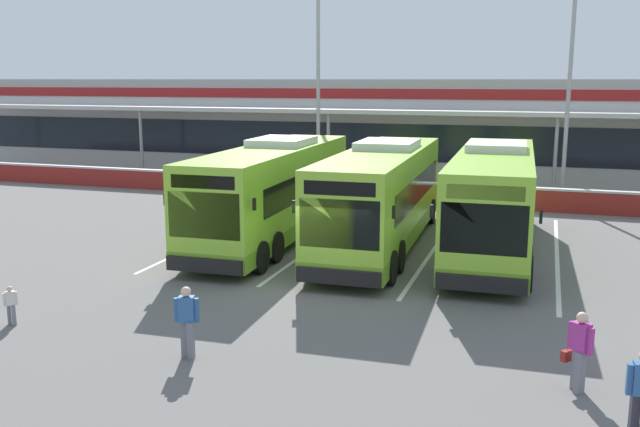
% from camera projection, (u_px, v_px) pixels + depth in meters
% --- Properties ---
extents(ground_plane, '(200.00, 200.00, 0.00)m').
position_uv_depth(ground_plane, '(331.00, 289.00, 20.00)').
color(ground_plane, '#605E5B').
extents(terminal_building, '(70.00, 13.00, 6.00)m').
position_uv_depth(terminal_building, '(455.00, 126.00, 44.50)').
color(terminal_building, silver).
rests_on(terminal_building, ground).
extents(red_barrier_wall, '(60.00, 0.40, 1.10)m').
position_uv_depth(red_barrier_wall, '(420.00, 193.00, 33.41)').
color(red_barrier_wall, maroon).
rests_on(red_barrier_wall, ground).
extents(coach_bus_leftmost, '(3.20, 12.23, 3.78)m').
position_uv_depth(coach_bus_leftmost, '(274.00, 193.00, 25.96)').
color(coach_bus_leftmost, '#8CC633').
rests_on(coach_bus_leftmost, ground).
extents(coach_bus_left_centre, '(3.20, 12.23, 3.78)m').
position_uv_depth(coach_bus_left_centre, '(382.00, 198.00, 24.78)').
color(coach_bus_left_centre, '#8CC633').
rests_on(coach_bus_left_centre, ground).
extents(coach_bus_centre, '(3.20, 12.23, 3.78)m').
position_uv_depth(coach_bus_centre, '(493.00, 201.00, 24.11)').
color(coach_bus_centre, '#8CC633').
rests_on(coach_bus_centre, ground).
extents(bay_stripe_far_west, '(0.14, 13.00, 0.01)m').
position_uv_depth(bay_stripe_far_west, '(226.00, 231.00, 27.53)').
color(bay_stripe_far_west, silver).
rests_on(bay_stripe_far_west, ground).
extents(bay_stripe_west, '(0.14, 13.00, 0.01)m').
position_uv_depth(bay_stripe_west, '(325.00, 239.00, 26.24)').
color(bay_stripe_west, silver).
rests_on(bay_stripe_west, ground).
extents(bay_stripe_mid_west, '(0.14, 13.00, 0.01)m').
position_uv_depth(bay_stripe_mid_west, '(435.00, 247.00, 24.95)').
color(bay_stripe_mid_west, silver).
rests_on(bay_stripe_mid_west, ground).
extents(bay_stripe_centre, '(0.14, 13.00, 0.01)m').
position_uv_depth(bay_stripe_centre, '(557.00, 256.00, 23.66)').
color(bay_stripe_centre, silver).
rests_on(bay_stripe_centre, ground).
extents(pedestrian_with_handbag, '(0.58, 0.56, 1.62)m').
position_uv_depth(pedestrian_with_handbag, '(579.00, 349.00, 13.31)').
color(pedestrian_with_handbag, slate).
rests_on(pedestrian_with_handbag, ground).
extents(pedestrian_child, '(0.27, 0.29, 1.00)m').
position_uv_depth(pedestrian_child, '(11.00, 304.00, 16.97)').
color(pedestrian_child, slate).
rests_on(pedestrian_child, ground).
extents(pedestrian_near_bin, '(0.54, 0.31, 1.62)m').
position_uv_depth(pedestrian_near_bin, '(187.00, 320.00, 14.90)').
color(pedestrian_near_bin, slate).
rests_on(pedestrian_near_bin, ground).
extents(lamp_post_west, '(3.24, 0.28, 11.00)m').
position_uv_depth(lamp_post_west, '(318.00, 74.00, 36.84)').
color(lamp_post_west, '#9E9EA3').
rests_on(lamp_post_west, ground).
extents(lamp_post_centre, '(3.24, 0.28, 11.00)m').
position_uv_depth(lamp_post_centre, '(570.00, 73.00, 32.80)').
color(lamp_post_centre, '#9E9EA3').
rests_on(lamp_post_centre, ground).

